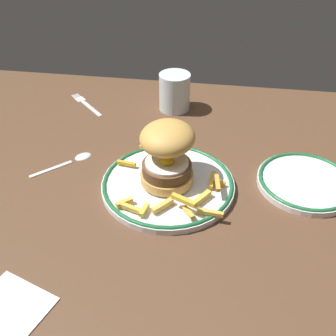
{
  "coord_description": "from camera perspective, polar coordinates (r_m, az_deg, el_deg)",
  "views": [
    {
      "loc": [
        5.09,
        -59.91,
        48.99
      ],
      "look_at": [
        -3.86,
        -1.93,
        4.6
      ],
      "focal_mm": 42.78,
      "sensor_mm": 36.0,
      "label": 1
    }
  ],
  "objects": [
    {
      "name": "ground_plane",
      "position": [
        0.79,
        2.99,
        -3.25
      ],
      "size": [
        126.02,
        89.19,
        4.0
      ],
      "primitive_type": "cube",
      "color": "brown"
    },
    {
      "name": "dinner_plate",
      "position": [
        0.76,
        -0.0,
        -2.27
      ],
      "size": [
        25.2,
        25.2,
        1.6
      ],
      "color": "silver",
      "rests_on": "ground_plane"
    },
    {
      "name": "burger",
      "position": [
        0.73,
        -0.14,
        2.21
      ],
      "size": [
        14.06,
        14.2,
        11.33
      ],
      "color": "tan",
      "rests_on": "dinner_plate"
    },
    {
      "name": "fries_pile",
      "position": [
        0.73,
        0.79,
        -2.74
      ],
      "size": [
        21.64,
        20.76,
        2.68
      ],
      "color": "gold",
      "rests_on": "dinner_plate"
    },
    {
      "name": "water_glass",
      "position": [
        1.0,
        0.95,
        10.48
      ],
      "size": [
        7.68,
        7.68,
        9.16
      ],
      "color": "silver",
      "rests_on": "ground_plane"
    },
    {
      "name": "side_plate",
      "position": [
        0.81,
        19.01,
        -1.85
      ],
      "size": [
        18.28,
        18.28,
        1.6
      ],
      "color": "silver",
      "rests_on": "ground_plane"
    },
    {
      "name": "fork",
      "position": [
        1.06,
        -11.6,
        8.95
      ],
      "size": [
        11.23,
        11.09,
        0.36
      ],
      "color": "silver",
      "rests_on": "ground_plane"
    },
    {
      "name": "spoon",
      "position": [
        0.86,
        -12.93,
        1.42
      ],
      "size": [
        10.72,
        10.5,
        0.9
      ],
      "color": "silver",
      "rests_on": "ground_plane"
    },
    {
      "name": "napkin",
      "position": [
        0.62,
        -21.79,
        -18.16
      ],
      "size": [
        12.83,
        12.25,
        0.4
      ],
      "primitive_type": "cube",
      "rotation": [
        0.0,
        0.0,
        -0.33
      ],
      "color": "white",
      "rests_on": "ground_plane"
    }
  ]
}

